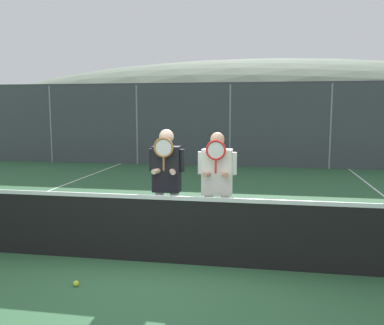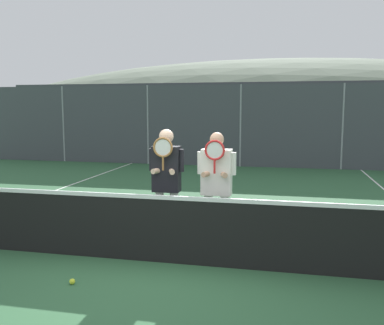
# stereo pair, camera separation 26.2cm
# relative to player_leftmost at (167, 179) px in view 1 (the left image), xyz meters

# --- Properties ---
(ground_plane) EXTENTS (120.00, 120.00, 0.00)m
(ground_plane) POSITION_rel_player_leftmost_xyz_m (0.12, -0.64, -1.05)
(ground_plane) COLOR #2D5B38
(hill_distant) EXTENTS (93.76, 52.09, 18.23)m
(hill_distant) POSITION_rel_player_leftmost_xyz_m (0.12, 61.46, -1.05)
(hill_distant) COLOR slate
(hill_distant) RESTS_ON ground_plane
(clubhouse_building) EXTENTS (23.19, 5.50, 3.37)m
(clubhouse_building) POSITION_rel_player_leftmost_xyz_m (-1.69, 18.44, 0.65)
(clubhouse_building) COLOR beige
(clubhouse_building) RESTS_ON ground_plane
(fence_back) EXTENTS (20.80, 0.06, 2.92)m
(fence_back) POSITION_rel_player_leftmost_xyz_m (0.12, 9.20, 0.41)
(fence_back) COLOR gray
(fence_back) RESTS_ON ground_plane
(tennis_net) EXTENTS (11.05, 0.09, 1.03)m
(tennis_net) POSITION_rel_player_leftmost_xyz_m (0.12, -0.64, -0.57)
(tennis_net) COLOR gray
(tennis_net) RESTS_ON ground_plane
(court_line_left_sideline) EXTENTS (0.05, 16.00, 0.01)m
(court_line_left_sideline) POSITION_rel_player_leftmost_xyz_m (-4.00, 2.36, -1.05)
(court_line_left_sideline) COLOR white
(court_line_left_sideline) RESTS_ON ground_plane
(player_leftmost) EXTENTS (0.54, 0.34, 1.79)m
(player_leftmost) POSITION_rel_player_leftmost_xyz_m (0.00, 0.00, 0.00)
(player_leftmost) COLOR white
(player_leftmost) RESTS_ON ground_plane
(player_center_left) EXTENTS (0.57, 0.34, 1.75)m
(player_center_left) POSITION_rel_player_leftmost_xyz_m (0.75, 0.01, -0.02)
(player_center_left) COLOR white
(player_center_left) RESTS_ON ground_plane
(car_far_left) EXTENTS (4.05, 2.09, 1.69)m
(car_far_left) POSITION_rel_player_leftmost_xyz_m (-6.64, 12.81, -0.18)
(car_far_left) COLOR black
(car_far_left) RESTS_ON ground_plane
(car_left_of_center) EXTENTS (4.68, 2.07, 1.86)m
(car_left_of_center) POSITION_rel_player_leftmost_xyz_m (-1.39, 12.53, -0.11)
(car_left_of_center) COLOR maroon
(car_left_of_center) RESTS_ON ground_plane
(car_center) EXTENTS (4.65, 1.94, 1.75)m
(car_center) POSITION_rel_player_leftmost_xyz_m (4.15, 12.70, -0.15)
(car_center) COLOR maroon
(car_center) RESTS_ON ground_plane
(tennis_ball_on_court) EXTENTS (0.07, 0.07, 0.07)m
(tennis_ball_on_court) POSITION_rel_player_leftmost_xyz_m (-0.73, -1.57, -1.02)
(tennis_ball_on_court) COLOR #CCDB33
(tennis_ball_on_court) RESTS_ON ground_plane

